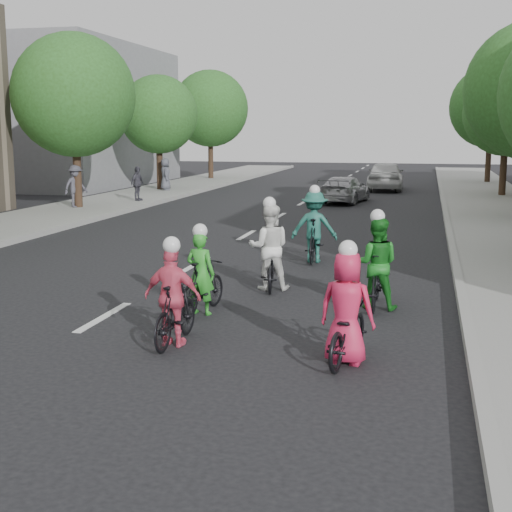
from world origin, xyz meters
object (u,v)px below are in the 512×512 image
at_px(cyclist_0, 202,282).
at_px(follow_car_lead, 345,190).
at_px(cyclist_4, 174,305).
at_px(spectator_1, 137,184).
at_px(cyclist_2, 270,256).
at_px(spectator_0, 75,186).
at_px(cyclist_5, 347,320).
at_px(spectator_2, 165,174).
at_px(follow_car_trail, 386,176).
at_px(cyclist_1, 314,232).
at_px(cyclist_3, 376,271).

height_order(cyclist_0, follow_car_lead, cyclist_0).
bearing_deg(cyclist_4, spectator_1, -63.24).
xyz_separation_m(cyclist_2, spectator_0, (-10.55, 12.03, 0.32)).
height_order(cyclist_5, spectator_0, spectator_0).
relative_size(cyclist_2, spectator_2, 1.16).
bearing_deg(follow_car_trail, follow_car_lead, 77.88).
bearing_deg(spectator_1, cyclist_2, -137.96).
relative_size(follow_car_lead, spectator_0, 2.38).
xyz_separation_m(cyclist_1, spectator_2, (-10.42, 17.45, 0.23)).
xyz_separation_m(cyclist_4, cyclist_5, (2.59, -0.21, -0.01)).
bearing_deg(cyclist_0, cyclist_5, 153.06).
bearing_deg(cyclist_2, cyclist_5, 104.35).
height_order(cyclist_3, spectator_2, cyclist_3).
distance_m(cyclist_3, follow_car_lead, 19.13).
bearing_deg(cyclist_5, follow_car_lead, -74.21).
distance_m(cyclist_4, cyclist_5, 2.60).
height_order(cyclist_0, spectator_1, spectator_1).
distance_m(cyclist_2, spectator_1, 17.68).
height_order(spectator_1, spectator_2, spectator_2).
bearing_deg(cyclist_2, cyclist_1, -108.23).
bearing_deg(cyclist_4, cyclist_1, -95.07).
distance_m(cyclist_1, follow_car_lead, 14.65).
xyz_separation_m(cyclist_2, cyclist_5, (2.03, -4.30, -0.08)).
relative_size(cyclist_2, cyclist_5, 1.08).
relative_size(cyclist_4, follow_car_lead, 0.41).
distance_m(cyclist_1, cyclist_2, 3.24).
bearing_deg(follow_car_lead, cyclist_2, 99.47).
bearing_deg(spectator_0, cyclist_1, -104.98).
height_order(cyclist_4, spectator_2, spectator_2).
height_order(follow_car_lead, spectator_2, spectator_2).
distance_m(cyclist_1, follow_car_trail, 21.79).
bearing_deg(cyclist_2, cyclist_3, 142.38).
bearing_deg(spectator_2, cyclist_4, 177.67).
xyz_separation_m(cyclist_0, cyclist_1, (1.14, 5.40, 0.17)).
bearing_deg(follow_car_trail, cyclist_0, 85.35).
height_order(cyclist_1, spectator_0, cyclist_1).
relative_size(cyclist_2, cyclist_4, 1.13).
bearing_deg(cyclist_1, cyclist_0, 75.98).
height_order(cyclist_0, cyclist_4, cyclist_4).
bearing_deg(spectator_2, cyclist_0, 178.86).
distance_m(cyclist_5, spectator_0, 20.62).
bearing_deg(spectator_0, follow_car_lead, -36.14).
height_order(cyclist_1, cyclist_5, cyclist_1).
distance_m(cyclist_0, spectator_2, 24.67).
xyz_separation_m(cyclist_1, cyclist_2, (-0.41, -3.21, -0.06)).
bearing_deg(cyclist_5, cyclist_3, -83.88).
height_order(cyclist_5, follow_car_trail, cyclist_5).
height_order(cyclist_2, spectator_1, cyclist_2).
xyz_separation_m(cyclist_0, cyclist_2, (0.73, 2.19, 0.11)).
bearing_deg(cyclist_2, spectator_1, -69.57).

